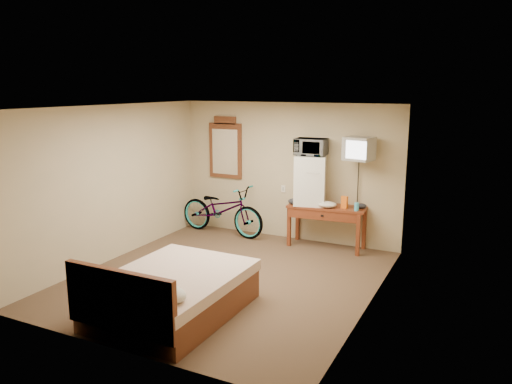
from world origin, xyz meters
TOP-DOWN VIEW (x-y plane):
  - room at (-0.00, 0.00)m, footprint 4.60×4.64m
  - desk at (0.85, 2.00)m, footprint 1.38×0.63m
  - mini_fridge at (0.53, 2.03)m, footprint 0.64×0.62m
  - microwave at (0.53, 2.03)m, footprint 0.54×0.38m
  - snack_bag at (1.17, 2.00)m, footprint 0.11×0.08m
  - blue_cup at (1.40, 1.93)m, footprint 0.08×0.08m
  - cloth_cream at (0.88, 1.93)m, footprint 0.34×0.26m
  - cloth_dark_a at (0.33, 1.90)m, footprint 0.29×0.21m
  - cloth_dark_b at (1.43, 2.13)m, footprint 0.19×0.15m
  - crt_television at (1.37, 2.02)m, footprint 0.52×0.61m
  - wall_mirror at (-1.29, 2.27)m, footprint 0.70×0.04m
  - bicycle at (-1.20, 1.95)m, footprint 1.88×0.80m
  - bed at (-0.02, -1.38)m, footprint 1.49×1.98m

SIDE VIEW (x-z plane):
  - bed at x=-0.02m, z-range -0.15..0.75m
  - bicycle at x=-1.20m, z-range 0.00..0.96m
  - desk at x=0.85m, z-range 0.25..1.00m
  - cloth_dark_b at x=1.43m, z-range 0.75..0.83m
  - cloth_cream at x=0.88m, z-range 0.75..0.86m
  - cloth_dark_a at x=0.33m, z-range 0.75..0.86m
  - blue_cup at x=1.40m, z-range 0.75..0.88m
  - snack_bag at x=1.17m, z-range 0.75..0.96m
  - mini_fridge at x=0.53m, z-range 0.75..1.61m
  - room at x=0.00m, z-range 0.00..2.50m
  - wall_mirror at x=-1.29m, z-range 1.02..2.20m
  - microwave at x=0.53m, z-range 1.61..1.90m
  - crt_television at x=1.37m, z-range 1.58..1.97m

